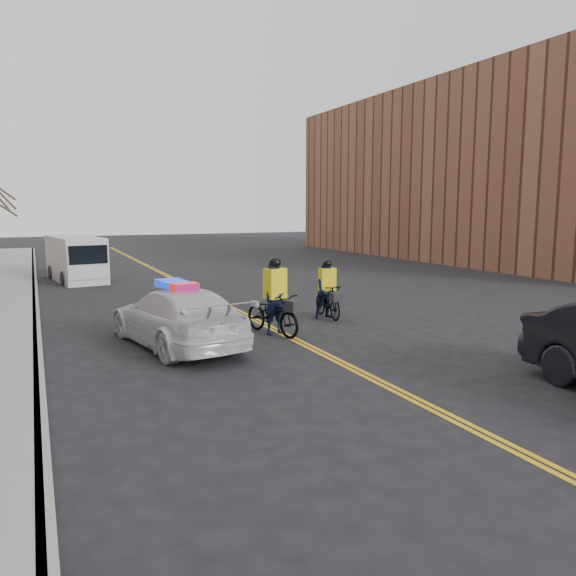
% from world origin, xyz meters
% --- Properties ---
extents(ground, '(120.00, 120.00, 0.00)m').
position_xyz_m(ground, '(0.00, 0.00, 0.00)').
color(ground, black).
rests_on(ground, ground).
extents(center_line_left, '(0.10, 60.00, 0.01)m').
position_xyz_m(center_line_left, '(-0.08, 8.00, 0.01)').
color(center_line_left, gold).
rests_on(center_line_left, ground).
extents(center_line_right, '(0.10, 60.00, 0.01)m').
position_xyz_m(center_line_right, '(0.08, 8.00, 0.01)').
color(center_line_right, gold).
rests_on(center_line_right, ground).
extents(curb, '(0.20, 60.00, 0.15)m').
position_xyz_m(curb, '(-6.00, 8.00, 0.07)').
color(curb, gray).
rests_on(curb, ground).
extents(building_across, '(12.00, 30.00, 11.00)m').
position_xyz_m(building_across, '(22.00, 18.00, 5.50)').
color(building_across, brown).
rests_on(building_across, ground).
extents(police_cruiser, '(2.82, 5.20, 1.59)m').
position_xyz_m(police_cruiser, '(-2.87, 1.69, 0.72)').
color(police_cruiser, silver).
rests_on(police_cruiser, ground).
extents(cargo_van, '(2.46, 5.05, 2.03)m').
position_xyz_m(cargo_van, '(-4.19, 15.81, 0.99)').
color(cargo_van, silver).
rests_on(cargo_van, ground).
extents(cyclist_near, '(1.29, 2.23, 2.07)m').
position_xyz_m(cyclist_near, '(-0.19, 1.89, 0.72)').
color(cyclist_near, black).
rests_on(cyclist_near, ground).
extents(cyclist_far, '(0.85, 1.82, 1.81)m').
position_xyz_m(cyclist_far, '(2.11, 3.26, 0.71)').
color(cyclist_far, black).
rests_on(cyclist_far, ground).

